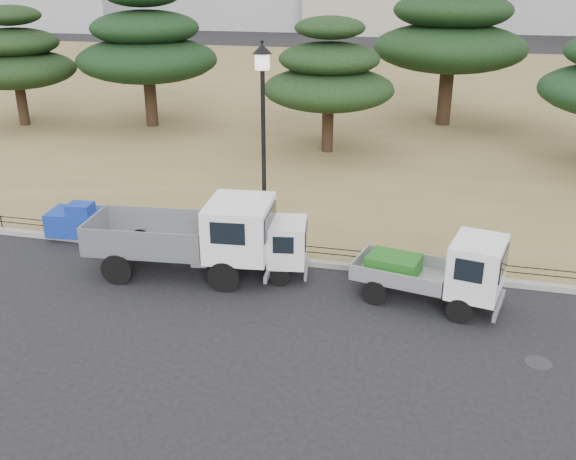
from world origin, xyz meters
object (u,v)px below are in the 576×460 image
(truck_large, at_px, (192,233))
(tarp_pile, at_px, (76,220))
(truck_kei_front, at_px, (260,249))
(street_lamp, at_px, (263,117))
(truck_kei_rear, at_px, (439,270))

(truck_large, relative_size, tarp_pile, 3.05)
(truck_kei_front, bearing_deg, truck_large, -179.67)
(street_lamp, height_order, tarp_pile, street_lamp)
(truck_kei_front, height_order, truck_kei_rear, truck_kei_rear)
(truck_kei_front, relative_size, tarp_pile, 1.90)
(truck_large, xyz_separation_m, truck_kei_rear, (6.80, -0.18, -0.28))
(truck_kei_front, bearing_deg, street_lamp, 90.22)
(truck_kei_rear, xyz_separation_m, street_lamp, (-5.15, 1.82, 3.31))
(truck_kei_front, xyz_separation_m, truck_kei_rear, (4.93, -0.51, 0.14))
(truck_large, relative_size, truck_kei_front, 1.60)
(truck_large, distance_m, truck_kei_front, 1.95)
(truck_large, distance_m, truck_kei_rear, 6.81)
(truck_kei_rear, relative_size, tarp_pile, 2.27)
(truck_kei_rear, bearing_deg, truck_kei_front, -174.03)
(truck_kei_front, distance_m, street_lamp, 3.70)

